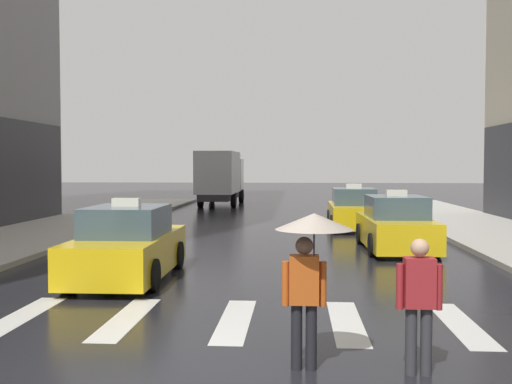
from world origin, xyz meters
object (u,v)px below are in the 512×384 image
taxi_lead (128,246)px  taxi_second (396,226)px  pedestrian_with_umbrella (311,248)px  box_truck (220,176)px  taxi_third (353,211)px  pedestrian_plain_coat (419,298)px

taxi_lead → taxi_second: bearing=36.2°
pedestrian_with_umbrella → box_truck: bearing=99.3°
taxi_third → pedestrian_with_umbrella: pedestrian_with_umbrella is taller
box_truck → taxi_second: bearing=-68.1°
taxi_second → box_truck: 20.60m
taxi_third → pedestrian_with_umbrella: 16.65m
pedestrian_with_umbrella → pedestrian_plain_coat: bearing=-4.1°
taxi_third → pedestrian_plain_coat: 16.61m
taxi_lead → pedestrian_plain_coat: bearing=-48.0°
taxi_second → pedestrian_plain_coat: size_ratio=2.77×
taxi_lead → box_truck: box_truck is taller
taxi_third → pedestrian_plain_coat: bearing=-92.7°
taxi_lead → taxi_third: bearing=60.9°
pedestrian_plain_coat → taxi_second: bearing=82.2°
taxi_third → box_truck: size_ratio=0.60×
pedestrian_with_umbrella → pedestrian_plain_coat: size_ratio=1.18×
taxi_third → taxi_lead: bearing=-119.1°
box_truck → pedestrian_plain_coat: 30.43m
pedestrian_with_umbrella → taxi_lead: bearing=124.5°
taxi_lead → pedestrian_plain_coat: (5.21, -5.80, 0.21)m
taxi_lead → pedestrian_with_umbrella: (3.92, -5.70, 0.79)m
taxi_third → pedestrian_plain_coat: taxi_third is taller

